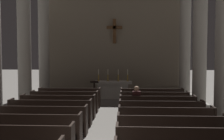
{
  "coord_description": "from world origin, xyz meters",
  "views": [
    {
      "loc": [
        0.72,
        -5.08,
        2.57
      ],
      "look_at": [
        0.0,
        9.45,
        1.73
      ],
      "focal_mm": 43.47,
      "sensor_mm": 36.0,
      "label": 1
    }
  ],
  "objects_px": {
    "column_right_third": "(200,37)",
    "candlestick_inner_right": "(118,77)",
    "pew_left_row_3": "(28,129)",
    "pew_left_row_8": "(70,97)",
    "pew_right_row_6": "(157,107)",
    "altar": "(113,89)",
    "column_left_third": "(24,38)",
    "pew_right_row_8": "(152,98)",
    "column_left_fourth": "(44,41)",
    "pew_left_row_5": "(50,112)",
    "pew_left_row_4": "(41,120)",
    "pew_right_row_5": "(161,113)",
    "candlestick_outer_right": "(128,77)",
    "candlestick_outer_left": "(99,77)",
    "lone_worshipper": "(136,101)",
    "lectern": "(94,92)",
    "pew_right_row_3": "(172,131)",
    "candlestick_inner_left": "(108,77)",
    "pew_right_row_7": "(154,102)",
    "column_right_fourth": "(185,40)",
    "pew_right_row_4": "(166,121)",
    "pew_left_row_7": "(65,101)",
    "pew_left_row_6": "(58,106)"
  },
  "relations": [
    {
      "from": "column_right_third",
      "to": "candlestick_inner_right",
      "type": "xyz_separation_m",
      "value": [
        -3.98,
        2.55,
        -2.17
      ]
    },
    {
      "from": "pew_left_row_3",
      "to": "column_right_third",
      "type": "height_order",
      "value": "column_right_third"
    },
    {
      "from": "pew_left_row_8",
      "to": "pew_right_row_6",
      "type": "distance_m",
      "value": 4.59
    },
    {
      "from": "altar",
      "to": "column_left_third",
      "type": "bearing_deg",
      "value": -149.15
    },
    {
      "from": "pew_right_row_8",
      "to": "column_left_fourth",
      "type": "bearing_deg",
      "value": 151.4
    },
    {
      "from": "pew_left_row_5",
      "to": "pew_right_row_8",
      "type": "xyz_separation_m",
      "value": [
        3.99,
        3.42,
        0.0
      ]
    },
    {
      "from": "column_right_third",
      "to": "pew_left_row_4",
      "type": "bearing_deg",
      "value": -142.96
    },
    {
      "from": "pew_right_row_5",
      "to": "altar",
      "type": "relative_size",
      "value": 1.36
    },
    {
      "from": "column_right_third",
      "to": "candlestick_outer_right",
      "type": "distance_m",
      "value": 4.79
    },
    {
      "from": "altar",
      "to": "candlestick_outer_left",
      "type": "bearing_deg",
      "value": 180.0
    },
    {
      "from": "column_left_third",
      "to": "column_right_third",
      "type": "relative_size",
      "value": 1.0
    },
    {
      "from": "lone_worshipper",
      "to": "lectern",
      "type": "bearing_deg",
      "value": 119.35
    },
    {
      "from": "pew_left_row_5",
      "to": "lone_worshipper",
      "type": "xyz_separation_m",
      "value": [
        3.15,
        1.18,
        0.22
      ]
    },
    {
      "from": "pew_right_row_3",
      "to": "candlestick_inner_left",
      "type": "xyz_separation_m",
      "value": [
        -2.29,
        8.42,
        0.75
      ]
    },
    {
      "from": "pew_right_row_7",
      "to": "candlestick_inner_right",
      "type": "height_order",
      "value": "candlestick_inner_right"
    },
    {
      "from": "lone_worshipper",
      "to": "pew_right_row_6",
      "type": "bearing_deg",
      "value": -2.59
    },
    {
      "from": "candlestick_outer_right",
      "to": "lone_worshipper",
      "type": "distance_m",
      "value": 5.01
    },
    {
      "from": "pew_right_row_6",
      "to": "pew_right_row_7",
      "type": "distance_m",
      "value": 1.14
    },
    {
      "from": "candlestick_outer_left",
      "to": "lectern",
      "type": "bearing_deg",
      "value": -95.2
    },
    {
      "from": "candlestick_outer_right",
      "to": "pew_left_row_5",
      "type": "bearing_deg",
      "value": -114.82
    },
    {
      "from": "pew_right_row_3",
      "to": "column_right_fourth",
      "type": "bearing_deg",
      "value": 75.94
    },
    {
      "from": "lone_worshipper",
      "to": "pew_right_row_4",
      "type": "bearing_deg",
      "value": -70.22
    },
    {
      "from": "column_right_third",
      "to": "pew_right_row_8",
      "type": "bearing_deg",
      "value": -175.62
    },
    {
      "from": "column_right_fourth",
      "to": "lectern",
      "type": "relative_size",
      "value": 6.04
    },
    {
      "from": "pew_left_row_7",
      "to": "candlestick_inner_right",
      "type": "height_order",
      "value": "candlestick_inner_right"
    },
    {
      "from": "pew_right_row_5",
      "to": "pew_right_row_7",
      "type": "xyz_separation_m",
      "value": [
        0.0,
        2.28,
        0.0
      ]
    },
    {
      "from": "column_left_third",
      "to": "column_left_fourth",
      "type": "height_order",
      "value": "same"
    },
    {
      "from": "pew_left_row_3",
      "to": "column_right_third",
      "type": "bearing_deg",
      "value": 43.12
    },
    {
      "from": "pew_left_row_6",
      "to": "candlestick_outer_left",
      "type": "bearing_deg",
      "value": 77.14
    },
    {
      "from": "pew_left_row_4",
      "to": "column_right_third",
      "type": "bearing_deg",
      "value": 37.04
    },
    {
      "from": "pew_right_row_5",
      "to": "pew_right_row_8",
      "type": "xyz_separation_m",
      "value": [
        0.0,
        3.42,
        0.0
      ]
    },
    {
      "from": "pew_right_row_5",
      "to": "lone_worshipper",
      "type": "xyz_separation_m",
      "value": [
        -0.83,
        1.18,
        0.22
      ]
    },
    {
      "from": "pew_left_row_7",
      "to": "column_right_third",
      "type": "distance_m",
      "value": 7.04
    },
    {
      "from": "candlestick_inner_left",
      "to": "candlestick_outer_left",
      "type": "bearing_deg",
      "value": 180.0
    },
    {
      "from": "candlestick_inner_left",
      "to": "lone_worshipper",
      "type": "xyz_separation_m",
      "value": [
        1.46,
        -4.97,
        -0.54
      ]
    },
    {
      "from": "column_right_third",
      "to": "candlestick_outer_left",
      "type": "bearing_deg",
      "value": 153.52
    },
    {
      "from": "pew_right_row_3",
      "to": "altar",
      "type": "bearing_deg",
      "value": 103.31
    },
    {
      "from": "pew_left_row_3",
      "to": "lectern",
      "type": "distance_m",
      "value": 7.3
    },
    {
      "from": "pew_right_row_8",
      "to": "column_left_third",
      "type": "distance_m",
      "value": 6.92
    },
    {
      "from": "pew_right_row_8",
      "to": "candlestick_outer_right",
      "type": "distance_m",
      "value": 3.05
    },
    {
      "from": "pew_right_row_5",
      "to": "candlestick_outer_right",
      "type": "relative_size",
      "value": 4.31
    },
    {
      "from": "column_left_third",
      "to": "pew_right_row_8",
      "type": "bearing_deg",
      "value": -1.6
    },
    {
      "from": "pew_left_row_7",
      "to": "pew_right_row_6",
      "type": "bearing_deg",
      "value": -15.95
    },
    {
      "from": "candlestick_inner_right",
      "to": "lectern",
      "type": "xyz_separation_m",
      "value": [
        -1.26,
        -1.2,
        -0.68
      ]
    },
    {
      "from": "pew_right_row_4",
      "to": "column_right_third",
      "type": "xyz_separation_m",
      "value": [
        2.28,
        4.73,
        2.92
      ]
    },
    {
      "from": "column_left_third",
      "to": "lone_worshipper",
      "type": "bearing_deg",
      "value": -23.95
    },
    {
      "from": "column_left_third",
      "to": "candlestick_inner_right",
      "type": "bearing_deg",
      "value": 29.17
    },
    {
      "from": "column_right_third",
      "to": "column_left_fourth",
      "type": "relative_size",
      "value": 1.0
    },
    {
      "from": "pew_left_row_3",
      "to": "pew_right_row_5",
      "type": "xyz_separation_m",
      "value": [
        3.99,
        2.28,
        0.0
      ]
    },
    {
      "from": "pew_left_row_3",
      "to": "column_right_third",
      "type": "relative_size",
      "value": 0.43
    }
  ]
}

